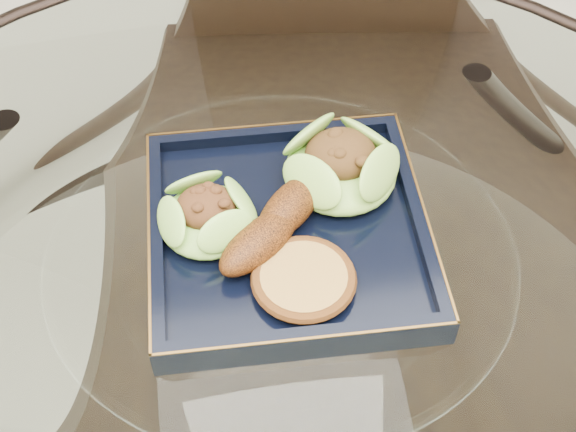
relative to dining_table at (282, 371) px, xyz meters
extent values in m
cylinder|color=white|center=(0.00, 0.00, 0.16)|extent=(1.10, 1.10, 0.01)
torus|color=black|center=(0.00, 0.00, 0.16)|extent=(1.13, 1.13, 0.02)
cylinder|color=black|center=(0.28, 0.28, -0.22)|extent=(0.04, 0.04, 0.75)
cylinder|color=black|center=(-0.28, 0.28, -0.22)|extent=(0.04, 0.04, 0.75)
cube|color=black|center=(0.11, 0.30, -0.17)|extent=(0.42, 0.42, 0.04)
cube|color=black|center=(0.13, 0.48, 0.08)|extent=(0.37, 0.07, 0.42)
cylinder|color=black|center=(-0.07, 0.16, -0.39)|extent=(0.03, 0.03, 0.41)
cylinder|color=black|center=(0.26, 0.12, -0.39)|extent=(0.03, 0.03, 0.41)
cylinder|color=black|center=(-0.03, 0.49, -0.39)|extent=(0.03, 0.03, 0.41)
cylinder|color=black|center=(0.29, 0.45, -0.39)|extent=(0.03, 0.03, 0.41)
cube|color=black|center=(0.01, 0.05, 0.17)|extent=(0.28, 0.28, 0.02)
ellipsoid|color=#629A2C|center=(-0.06, 0.06, 0.20)|extent=(0.10, 0.10, 0.03)
ellipsoid|color=#6DA32F|center=(0.08, 0.11, 0.20)|extent=(0.14, 0.14, 0.04)
ellipsoid|color=#602B0A|center=(0.02, 0.07, 0.20)|extent=(0.16, 0.17, 0.04)
cylinder|color=#A57B37|center=(0.02, -0.02, 0.19)|extent=(0.10, 0.10, 0.02)
camera|label=1|loc=(-0.06, -0.44, 0.79)|focal=50.00mm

